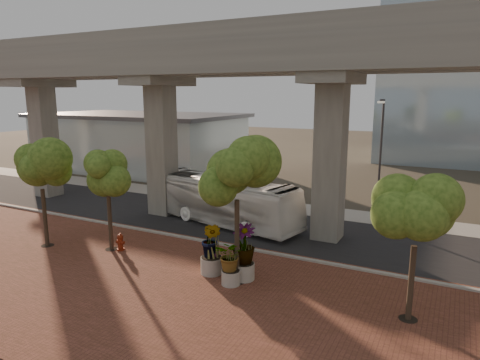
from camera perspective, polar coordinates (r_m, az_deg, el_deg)
The scene contains 18 objects.
ground at distance 26.66m, azimuth -2.31°, elevation -7.09°, with size 160.00×160.00×0.00m, color #393329.
brick_plaza at distance 20.56m, azimuth -13.65°, elevation -13.12°, with size 70.00×13.00×0.06m, color brown.
asphalt_road at distance 28.33m, azimuth -0.31°, elevation -5.92°, with size 90.00×8.00×0.04m, color black.
curb_strip at distance 25.01m, azimuth -4.59°, elevation -8.19°, with size 70.00×0.25×0.16m, color #A19E96.
far_sidewalk at distance 33.11m, azimuth 4.09°, elevation -3.37°, with size 90.00×3.00×0.06m, color #A19E96.
transit_viaduct at distance 27.07m, azimuth -0.33°, elevation 8.93°, with size 72.00×5.60×12.40m.
station_pavilion at distance 50.26m, azimuth -13.33°, elevation 5.11°, with size 23.00×13.00×6.30m.
transit_bus at distance 28.17m, azimuth -2.39°, elevation -2.72°, with size 2.68×11.40×3.18m, color white.
fire_hydrant at distance 24.45m, azimuth -15.66°, elevation -7.97°, with size 0.48×0.43×0.96m.
planter_front at distance 19.27m, azimuth -1.24°, elevation -10.35°, with size 1.87×1.87×2.06m.
planter_right at distance 19.66m, azimuth 0.51°, elevation -8.85°, with size 2.45×2.45×2.62m.
planter_left at distance 20.35m, azimuth -3.86°, elevation -8.33°, with size 2.29×2.29×2.52m.
street_tree_far_west at distance 25.69m, azimuth -25.04°, elevation 1.05°, with size 3.46×3.46×5.85m.
street_tree_near_west at distance 23.80m, azimuth -17.29°, elevation 0.47°, with size 3.00×3.00×5.48m.
street_tree_near_east at distance 18.45m, azimuth -0.41°, elevation 0.53°, with size 3.71×3.71×6.62m.
street_tree_far_east at distance 16.79m, azimuth 22.45°, elevation -4.99°, with size 3.37×3.37×5.46m.
streetlamp_west at distance 35.61m, azimuth -9.48°, elevation 6.35°, with size 0.46×1.35×9.29m.
streetlamp_east at distance 28.41m, azimuth 18.19°, elevation 3.31°, with size 0.40×1.18×8.11m.
Camera 1 is at (12.50, -21.99, 8.44)m, focal length 32.00 mm.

